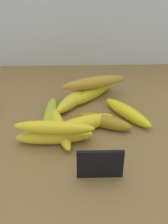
% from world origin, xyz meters
% --- Properties ---
extents(counter_top, '(1.10, 0.76, 0.03)m').
position_xyz_m(counter_top, '(0.00, 0.00, 0.01)').
color(counter_top, olive).
rests_on(counter_top, ground).
extents(chalkboard_sign, '(0.11, 0.02, 0.08)m').
position_xyz_m(chalkboard_sign, '(0.01, -0.15, 0.07)').
color(chalkboard_sign, black).
rests_on(chalkboard_sign, counter_top).
extents(banana_0, '(0.09, 0.20, 0.04)m').
position_xyz_m(banana_0, '(-0.09, 0.01, 0.05)').
color(banana_0, yellow).
rests_on(banana_0, counter_top).
extents(banana_1, '(0.14, 0.15, 0.04)m').
position_xyz_m(banana_1, '(0.11, 0.07, 0.05)').
color(banana_1, yellow).
rests_on(banana_1, counter_top).
extents(banana_2, '(0.21, 0.05, 0.04)m').
position_xyz_m(banana_2, '(-0.10, -0.03, 0.05)').
color(banana_2, yellow).
rests_on(banana_2, counter_top).
extents(banana_3, '(0.13, 0.16, 0.04)m').
position_xyz_m(banana_3, '(-0.05, 0.14, 0.05)').
color(banana_3, yellow).
rests_on(banana_3, counter_top).
extents(banana_4, '(0.19, 0.10, 0.04)m').
position_xyz_m(banana_4, '(-0.03, 0.02, 0.05)').
color(banana_4, yellow).
rests_on(banana_4, counter_top).
extents(banana_5, '(0.16, 0.14, 0.04)m').
position_xyz_m(banana_5, '(0.00, 0.17, 0.05)').
color(banana_5, gold).
rests_on(banana_5, counter_top).
extents(banana_6, '(0.16, 0.10, 0.04)m').
position_xyz_m(banana_6, '(0.03, 0.03, 0.05)').
color(banana_6, '#A57E1B').
rests_on(banana_6, counter_top).
extents(banana_7, '(0.05, 0.18, 0.04)m').
position_xyz_m(banana_7, '(-0.12, 0.06, 0.05)').
color(banana_7, '#ABB92D').
rests_on(banana_7, counter_top).
extents(banana_8, '(0.20, 0.08, 0.04)m').
position_xyz_m(banana_8, '(0.01, 0.17, 0.09)').
color(banana_8, '#AD8627').
rests_on(banana_8, banana_5).
extents(banana_9, '(0.21, 0.05, 0.04)m').
position_xyz_m(banana_9, '(-0.10, -0.04, 0.09)').
color(banana_9, yellow).
rests_on(banana_9, banana_2).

